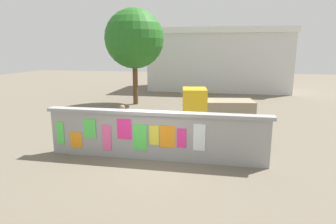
% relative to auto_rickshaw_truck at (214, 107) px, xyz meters
% --- Properties ---
extents(ground, '(60.00, 60.00, 0.00)m').
position_rel_auto_rickshaw_truck_xyz_m(ground, '(-1.83, 2.63, -0.90)').
color(ground, '#6B6051').
extents(poster_wall, '(7.93, 0.42, 1.73)m').
position_rel_auto_rickshaw_truck_xyz_m(poster_wall, '(-1.84, -5.38, -0.01)').
color(poster_wall, '#979797').
rests_on(poster_wall, ground).
extents(auto_rickshaw_truck, '(3.78, 2.02, 1.85)m').
position_rel_auto_rickshaw_truck_xyz_m(auto_rickshaw_truck, '(0.00, 0.00, 0.00)').
color(auto_rickshaw_truck, black).
rests_on(auto_rickshaw_truck, ground).
extents(motorcycle, '(1.89, 0.57, 0.87)m').
position_rel_auto_rickshaw_truck_xyz_m(motorcycle, '(1.36, -3.30, -0.44)').
color(motorcycle, black).
rests_on(motorcycle, ground).
extents(bicycle_near, '(1.70, 0.44, 0.95)m').
position_rel_auto_rickshaw_truck_xyz_m(bicycle_near, '(-4.46, -2.90, -0.54)').
color(bicycle_near, black).
rests_on(bicycle_near, ground).
extents(bicycle_far, '(1.65, 0.61, 0.95)m').
position_rel_auto_rickshaw_truck_xyz_m(bicycle_far, '(-2.70, -1.69, -0.54)').
color(bicycle_far, black).
rests_on(bicycle_far, ground).
extents(person_walking, '(0.41, 0.41, 1.62)m').
position_rel_auto_rickshaw_truck_xyz_m(person_walking, '(-3.54, -3.90, 0.09)').
color(person_walking, '#338CBF').
rests_on(person_walking, ground).
extents(tree_roadside, '(4.00, 4.00, 6.48)m').
position_rel_auto_rickshaw_truck_xyz_m(tree_roadside, '(-5.58, 4.56, 3.57)').
color(tree_roadside, brown).
rests_on(tree_roadside, ground).
extents(building_background, '(12.74, 6.22, 5.62)m').
position_rel_auto_rickshaw_truck_xyz_m(building_background, '(-0.09, 13.56, 1.93)').
color(building_background, silver).
rests_on(building_background, ground).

